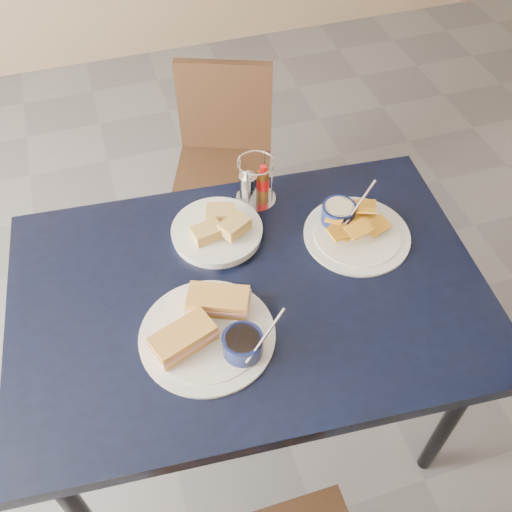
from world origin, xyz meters
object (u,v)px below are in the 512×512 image
object	(u,v)px
sandwich_plate	(211,330)
bread_basket	(218,230)
chair_far	(217,149)
plantain_plate	(351,226)
condiment_caddy	(254,184)
dining_table	(249,307)

from	to	relation	value
sandwich_plate	bread_basket	xyz separation A→B (m)	(0.10, 0.29, -0.00)
chair_far	plantain_plate	distance (m)	0.89
chair_far	condiment_caddy	bearing A→B (deg)	-94.01
plantain_plate	bread_basket	xyz separation A→B (m)	(-0.33, 0.09, -0.00)
sandwich_plate	condiment_caddy	bearing A→B (deg)	60.27
plantain_plate	bread_basket	distance (m)	0.35
chair_far	sandwich_plate	xyz separation A→B (m)	(-0.27, -1.01, 0.34)
sandwich_plate	bread_basket	size ratio (longest dim) A/B	1.37
chair_far	dining_table	bearing A→B (deg)	-99.20
dining_table	condiment_caddy	bearing A→B (deg)	70.44
chair_far	sandwich_plate	bearing A→B (deg)	-104.81
plantain_plate	condiment_caddy	distance (m)	0.28
chair_far	condiment_caddy	distance (m)	0.72
sandwich_plate	plantain_plate	bearing A→B (deg)	25.24
bread_basket	condiment_caddy	distance (m)	0.17
dining_table	chair_far	xyz separation A→B (m)	(0.15, 0.91, -0.25)
sandwich_plate	condiment_caddy	xyz separation A→B (m)	(0.22, 0.39, 0.03)
dining_table	bread_basket	world-z (taller)	bread_basket
plantain_plate	bread_basket	bearing A→B (deg)	164.99
dining_table	bread_basket	distance (m)	0.22
chair_far	condiment_caddy	size ratio (longest dim) A/B	5.57
chair_far	plantain_plate	size ratio (longest dim) A/B	2.73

